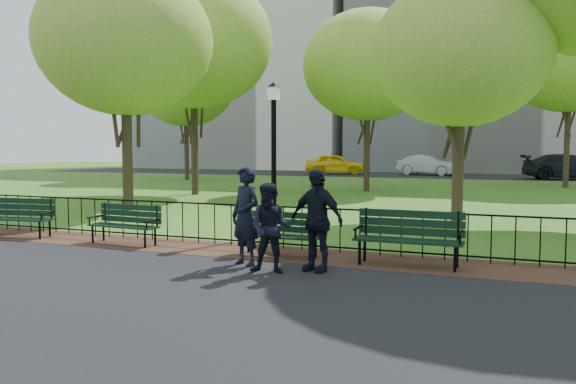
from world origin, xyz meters
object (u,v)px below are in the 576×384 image
at_px(tree_far_w, 186,85).
at_px(park_bench_left_b, 20,213).
at_px(tree_near_w, 125,41).
at_px(taxi, 336,164).
at_px(park_bench_main, 265,227).
at_px(park_bench_right_a, 409,232).
at_px(person_mid, 271,228).
at_px(tree_near_e, 461,52).
at_px(person_right, 316,220).
at_px(lamppost, 274,153).
at_px(person_left, 246,216).
at_px(park_bench_left_a, 126,220).
at_px(tree_far_c, 368,65).
at_px(sedan_dark, 569,167).
at_px(tree_mid_w, 193,41).
at_px(sedan_silver, 429,165).
at_px(tree_far_e, 570,52).

bearing_deg(tree_far_w, park_bench_left_b, -67.43).
height_order(tree_near_w, taxi, tree_near_w).
height_order(park_bench_main, park_bench_right_a, park_bench_right_a).
xyz_separation_m(park_bench_right_a, person_mid, (-2.03, -1.43, 0.15)).
relative_size(tree_near_e, person_right, 3.95).
relative_size(lamppost, person_left, 2.06).
bearing_deg(lamppost, park_bench_main, -70.94).
bearing_deg(person_mid, park_bench_left_a, 150.92).
height_order(tree_far_c, person_left, tree_far_c).
bearing_deg(sedan_dark, park_bench_left_b, 147.37).
distance_m(park_bench_left_a, tree_mid_w, 14.53).
bearing_deg(tree_far_c, park_bench_main, -82.96).
xyz_separation_m(tree_far_w, person_left, (15.63, -23.33, -5.35)).
distance_m(park_bench_right_a, lamppost, 4.36).
bearing_deg(sedan_silver, tree_near_w, -175.97).
bearing_deg(person_right, tree_far_e, 92.13).
relative_size(tree_mid_w, person_mid, 6.53).
bearing_deg(tree_mid_w, sedan_dark, 48.95).
bearing_deg(taxi, person_mid, 179.86).
bearing_deg(park_bench_right_a, sedan_dark, 80.78).
bearing_deg(tree_far_c, sedan_silver, 87.59).
height_order(tree_near_w, person_right, tree_near_w).
distance_m(lamppost, tree_near_w, 8.49).
relative_size(park_bench_left_b, tree_far_c, 0.21).
height_order(park_bench_right_a, lamppost, lamppost).
xyz_separation_m(park_bench_left_a, person_right, (4.66, -1.03, 0.34)).
height_order(park_bench_left_b, person_right, person_right).
bearing_deg(park_bench_main, taxi, 105.11).
bearing_deg(tree_near_w, taxi, 91.80).
xyz_separation_m(tree_near_w, tree_near_e, (10.60, 0.83, -0.88)).
distance_m(tree_near_w, tree_far_c, 12.32).
xyz_separation_m(park_bench_right_a, sedan_dark, (5.27, 31.20, 0.24)).
height_order(lamppost, tree_near_w, tree_near_w).
distance_m(park_bench_main, park_bench_left_b, 6.31).
distance_m(park_bench_left_b, sedan_silver, 34.15).
bearing_deg(person_mid, tree_far_w, 115.24).
distance_m(park_bench_right_a, sedan_dark, 31.65).
bearing_deg(person_right, taxi, 121.81).
bearing_deg(person_right, sedan_dark, 93.99).
relative_size(person_left, sedan_dark, 0.30).
bearing_deg(person_mid, tree_mid_w, 116.03).
height_order(tree_far_e, tree_far_w, tree_far_e).
height_order(park_bench_left_b, tree_far_c, tree_far_c).
height_order(tree_far_e, person_left, tree_far_e).
bearing_deg(sedan_silver, taxi, 114.08).
bearing_deg(tree_far_w, lamppost, -53.64).
distance_m(tree_near_w, tree_far_e, 22.79).
height_order(park_bench_left_b, tree_near_w, tree_near_w).
bearing_deg(tree_near_w, tree_far_e, 49.64).
xyz_separation_m(taxi, sedan_silver, (7.11, 0.93, -0.03)).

